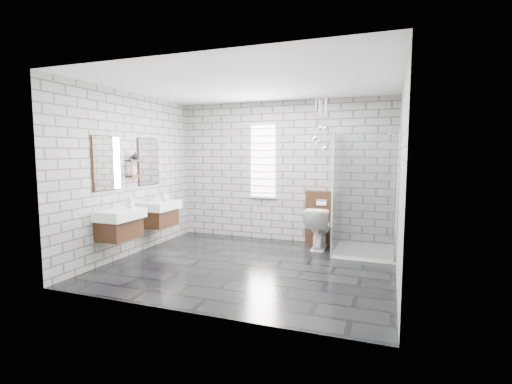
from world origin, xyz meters
The scene contains 20 objects.
floor centered at (0.00, 0.00, -0.01)m, with size 4.20×3.60×0.02m, color black.
ceiling centered at (0.00, 0.00, 2.71)m, with size 4.20×3.60×0.02m, color white.
wall_back centered at (0.00, 1.81, 1.35)m, with size 4.20×0.02×2.70m, color #9FA09A.
wall_front centered at (0.00, -1.81, 1.35)m, with size 4.20×0.02×2.70m, color #9FA09A.
wall_left centered at (-2.11, 0.00, 1.35)m, with size 0.02×3.60×2.70m, color #9FA09A.
wall_right centered at (2.11, 0.00, 1.35)m, with size 0.02×3.60×2.70m, color #9FA09A.
vanity_left centered at (-1.91, -0.63, 0.76)m, with size 0.47×0.70×1.57m.
vanity_right centered at (-1.91, 0.42, 0.76)m, with size 0.47×0.70×1.57m.
shelf_lower centered at (-2.03, -0.05, 1.32)m, with size 0.14×0.30×0.03m, color #402413.
shelf_upper centered at (-2.03, -0.05, 1.58)m, with size 0.14×0.30×0.03m, color #402413.
window centered at (-0.40, 1.78, 1.55)m, with size 0.56×0.05×1.48m.
cistern_panel centered at (0.80, 1.70, 0.50)m, with size 0.60×0.20×1.00m, color #402413.
flush_plate centered at (0.80, 1.60, 0.80)m, with size 0.18×0.01×0.12m, color silver.
shower_enclosure centered at (1.50, 1.18, 0.50)m, with size 1.00×1.00×2.03m.
pendant_cluster centered at (0.81, 1.36, 2.00)m, with size 0.27×0.21×0.96m.
toilet centered at (0.80, 1.40, 0.37)m, with size 0.42×0.73×0.75m, color white.
soap_bottle_a centered at (-1.85, -0.41, 0.96)m, with size 0.10×0.10×0.22m, color #B2B2B2.
soap_bottle_b centered at (-1.85, 0.56, 0.94)m, with size 0.14×0.14×0.18m, color #B2B2B2.
soap_bottle_c centered at (-2.02, -0.10, 1.45)m, with size 0.09×0.09×0.24m, color #B2B2B2.
vase centered at (-2.02, -0.02, 1.66)m, with size 0.12×0.12×0.13m, color #B2B2B2.
Camera 1 is at (1.98, -5.14, 1.70)m, focal length 26.00 mm.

